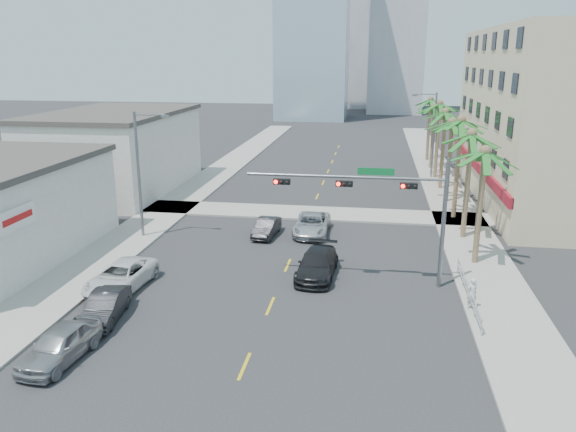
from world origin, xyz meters
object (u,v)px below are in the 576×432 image
object	(u,v)px
car_lane_center	(312,224)
car_lane_right	(317,264)
car_parked_mid	(105,307)
car_parked_far	(121,276)
car_parked_near	(60,344)
car_lane_left	(267,227)
pedestrian	(472,293)
traffic_signal_mast	(385,199)

from	to	relation	value
car_lane_center	car_lane_right	distance (m)	8.27
car_parked_mid	car_parked_far	size ratio (longest dim) A/B	0.79
car_parked_near	car_lane_right	distance (m)	14.99
car_lane_right	car_parked_far	bearing A→B (deg)	-158.81
car_parked_far	car_lane_left	world-z (taller)	car_parked_far
car_parked_far	car_lane_right	size ratio (longest dim) A/B	1.02
pedestrian	car_lane_center	bearing A→B (deg)	-71.90
car_lane_left	pedestrian	xyz separation A→B (m)	(12.74, -10.67, 0.33)
car_lane_center	car_lane_right	xyz separation A→B (m)	(1.25, -8.18, 0.03)
car_parked_far	car_lane_right	world-z (taller)	car_lane_right
car_parked_near	pedestrian	bearing A→B (deg)	28.96
car_parked_mid	car_lane_right	distance (m)	12.20
traffic_signal_mast	car_lane_left	bearing A→B (deg)	136.67
car_parked_near	car_lane_left	distance (m)	19.24
car_parked_near	car_lane_left	xyz separation A→B (m)	(5.46, 18.45, -0.12)
car_parked_near	car_lane_center	world-z (taller)	car_parked_near
car_lane_left	pedestrian	world-z (taller)	pedestrian
car_lane_center	car_parked_mid	bearing A→B (deg)	-118.92
car_parked_near	traffic_signal_mast	bearing A→B (deg)	43.80
car_lane_left	car_lane_center	bearing A→B (deg)	21.07
car_lane_right	pedestrian	world-z (taller)	pedestrian
car_parked_mid	car_lane_right	bearing A→B (deg)	28.86
car_parked_near	car_lane_left	bearing A→B (deg)	79.34
car_parked_near	car_parked_mid	size ratio (longest dim) A/B	1.07
car_lane_center	car_lane_right	size ratio (longest dim) A/B	1.00
traffic_signal_mast	car_lane_center	world-z (taller)	traffic_signal_mast
traffic_signal_mast	car_lane_right	size ratio (longest dim) A/B	2.13
car_parked_mid	car_lane_right	world-z (taller)	car_lane_right
car_lane_left	pedestrian	size ratio (longest dim) A/B	2.38
car_parked_near	car_parked_mid	bearing A→B (deg)	94.38
traffic_signal_mast	pedestrian	size ratio (longest dim) A/B	6.78
traffic_signal_mast	car_parked_mid	bearing A→B (deg)	-153.74
car_parked_mid	car_parked_far	distance (m)	3.83
traffic_signal_mast	car_parked_mid	xyz separation A→B (m)	(-13.58, -6.70, -4.37)
car_parked_far	car_lane_right	xyz separation A→B (m)	(10.69, 3.54, 0.02)
car_parked_mid	car_parked_far	bearing A→B (deg)	95.79
car_lane_center	pedestrian	world-z (taller)	pedestrian
pedestrian	car_lane_left	bearing A→B (deg)	-61.17
car_lane_right	pedestrian	bearing A→B (deg)	-19.83
car_lane_center	pedestrian	bearing A→B (deg)	-50.60
car_lane_center	car_lane_right	world-z (taller)	car_lane_right
traffic_signal_mast	car_lane_center	distance (m)	10.98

